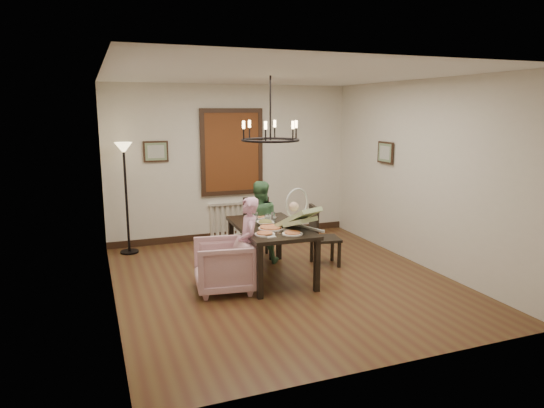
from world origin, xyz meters
TOP-DOWN VIEW (x-y plane):
  - room_shell at (0.00, 0.37)m, footprint 4.51×5.00m
  - dining_table at (-0.11, 0.21)m, footprint 0.96×1.63m
  - chair_far at (0.03, 1.15)m, footprint 0.49×0.49m
  - chair_right at (0.87, 0.42)m, footprint 0.48×0.48m
  - armchair at (-0.87, -0.07)m, footprint 0.85×0.83m
  - elderly_woman at (-0.54, -0.12)m, footprint 0.31×0.41m
  - seated_man at (-0.03, 0.91)m, footprint 0.61×0.53m
  - baby_bouncer at (0.16, -0.16)m, footprint 0.62×0.72m
  - salad_bowl at (-0.17, 0.24)m, footprint 0.29×0.29m
  - pizza_platter at (-0.17, 0.02)m, footprint 0.34×0.34m
  - drinking_glass at (-0.10, 0.35)m, footprint 0.07×0.07m
  - window_blinds at (0.00, 2.46)m, footprint 1.00×0.03m
  - radiator at (0.00, 2.48)m, footprint 0.92×0.12m
  - picture_back at (-1.35, 2.47)m, footprint 0.42×0.03m
  - picture_right at (2.21, 0.90)m, footprint 0.03×0.42m
  - floor_lamp at (-1.90, 2.15)m, footprint 0.30×0.30m
  - chandelier at (-0.11, 0.21)m, footprint 0.80×0.80m

SIDE VIEW (x-z plane):
  - armchair at x=-0.87m, z-range 0.00..0.68m
  - radiator at x=0.00m, z-range 0.04..0.66m
  - chair_right at x=0.87m, z-range 0.00..0.94m
  - chair_far at x=0.03m, z-range 0.00..0.96m
  - elderly_woman at x=-0.54m, z-range 0.00..1.03m
  - seated_man at x=-0.03m, z-range 0.00..1.07m
  - dining_table at x=-0.11m, z-range 0.29..1.04m
  - pizza_platter at x=-0.17m, z-range 0.75..0.79m
  - salad_bowl at x=-0.17m, z-range 0.75..0.82m
  - drinking_glass at x=-0.10m, z-range 0.75..0.88m
  - floor_lamp at x=-1.90m, z-range 0.00..1.80m
  - baby_bouncer at x=0.16m, z-range 0.75..1.15m
  - room_shell at x=0.00m, z-range -0.01..2.80m
  - window_blinds at x=0.00m, z-range 0.90..2.30m
  - picture_back at x=-1.35m, z-range 1.47..1.83m
  - picture_right at x=2.21m, z-range 1.47..1.83m
  - chandelier at x=-0.11m, z-range 1.93..1.97m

